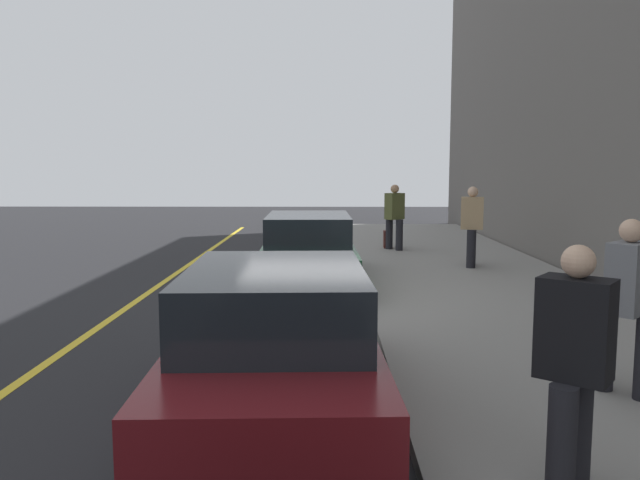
{
  "coord_description": "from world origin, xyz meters",
  "views": [
    {
      "loc": [
        -11.36,
        -0.29,
        2.41
      ],
      "look_at": [
        0.43,
        -0.16,
        1.05
      ],
      "focal_mm": 34.72,
      "sensor_mm": 36.0,
      "label": 1
    }
  ],
  "objects_px": {
    "pedestrian_tan_coat": "(472,224)",
    "parked_car_green": "(309,251)",
    "pedestrian_black_coat": "(573,363)",
    "pedestrian_grey_coat": "(627,302)",
    "parked_car_maroon": "(277,343)",
    "rolling_suitcase": "(387,239)",
    "pedestrian_olive_coat": "(394,215)"
  },
  "relations": [
    {
      "from": "parked_car_maroon",
      "to": "pedestrian_grey_coat",
      "type": "height_order",
      "value": "pedestrian_grey_coat"
    },
    {
      "from": "pedestrian_black_coat",
      "to": "rolling_suitcase",
      "type": "relative_size",
      "value": 2.05
    },
    {
      "from": "pedestrian_tan_coat",
      "to": "parked_car_green",
      "type": "bearing_deg",
      "value": 117.56
    },
    {
      "from": "pedestrian_grey_coat",
      "to": "parked_car_green",
      "type": "bearing_deg",
      "value": 28.15
    },
    {
      "from": "pedestrian_grey_coat",
      "to": "parked_car_maroon",
      "type": "bearing_deg",
      "value": 95.09
    },
    {
      "from": "parked_car_green",
      "to": "pedestrian_tan_coat",
      "type": "distance_m",
      "value": 4.22
    },
    {
      "from": "pedestrian_olive_coat",
      "to": "rolling_suitcase",
      "type": "relative_size",
      "value": 2.13
    },
    {
      "from": "pedestrian_grey_coat",
      "to": "pedestrian_tan_coat",
      "type": "height_order",
      "value": "pedestrian_tan_coat"
    },
    {
      "from": "parked_car_maroon",
      "to": "pedestrian_black_coat",
      "type": "bearing_deg",
      "value": -126.43
    },
    {
      "from": "parked_car_green",
      "to": "parked_car_maroon",
      "type": "bearing_deg",
      "value": 179.1
    },
    {
      "from": "parked_car_maroon",
      "to": "pedestrian_tan_coat",
      "type": "distance_m",
      "value": 9.35
    },
    {
      "from": "parked_car_maroon",
      "to": "parked_car_green",
      "type": "distance_m",
      "value": 6.58
    },
    {
      "from": "pedestrian_black_coat",
      "to": "rolling_suitcase",
      "type": "xyz_separation_m",
      "value": [
        13.5,
        -0.04,
        -0.68
      ]
    },
    {
      "from": "parked_car_maroon",
      "to": "pedestrian_olive_coat",
      "type": "xyz_separation_m",
      "value": [
        11.5,
        -2.36,
        0.36
      ]
    },
    {
      "from": "pedestrian_tan_coat",
      "to": "rolling_suitcase",
      "type": "relative_size",
      "value": 2.16
    },
    {
      "from": "parked_car_maroon",
      "to": "pedestrian_tan_coat",
      "type": "relative_size",
      "value": 2.44
    },
    {
      "from": "parked_car_maroon",
      "to": "rolling_suitcase",
      "type": "xyz_separation_m",
      "value": [
        11.89,
        -2.21,
        -0.36
      ]
    },
    {
      "from": "parked_car_green",
      "to": "pedestrian_olive_coat",
      "type": "bearing_deg",
      "value": -24.6
    },
    {
      "from": "parked_car_maroon",
      "to": "rolling_suitcase",
      "type": "height_order",
      "value": "parked_car_maroon"
    },
    {
      "from": "parked_car_maroon",
      "to": "parked_car_green",
      "type": "bearing_deg",
      "value": -0.9
    },
    {
      "from": "pedestrian_black_coat",
      "to": "pedestrian_grey_coat",
      "type": "bearing_deg",
      "value": -33.94
    },
    {
      "from": "pedestrian_grey_coat",
      "to": "pedestrian_tan_coat",
      "type": "bearing_deg",
      "value": -2.56
    },
    {
      "from": "pedestrian_tan_coat",
      "to": "rolling_suitcase",
      "type": "distance_m",
      "value": 3.81
    },
    {
      "from": "parked_car_maroon",
      "to": "parked_car_green",
      "type": "height_order",
      "value": "same"
    },
    {
      "from": "pedestrian_grey_coat",
      "to": "pedestrian_black_coat",
      "type": "distance_m",
      "value": 2.3
    },
    {
      "from": "parked_car_maroon",
      "to": "pedestrian_olive_coat",
      "type": "distance_m",
      "value": 11.75
    },
    {
      "from": "pedestrian_olive_coat",
      "to": "parked_car_maroon",
      "type": "bearing_deg",
      "value": 168.41
    },
    {
      "from": "parked_car_maroon",
      "to": "pedestrian_black_coat",
      "type": "height_order",
      "value": "pedestrian_black_coat"
    },
    {
      "from": "pedestrian_black_coat",
      "to": "pedestrian_olive_coat",
      "type": "height_order",
      "value": "pedestrian_olive_coat"
    },
    {
      "from": "rolling_suitcase",
      "to": "pedestrian_grey_coat",
      "type": "bearing_deg",
      "value": -173.84
    },
    {
      "from": "parked_car_maroon",
      "to": "parked_car_green",
      "type": "xyz_separation_m",
      "value": [
        6.58,
        -0.1,
        0.0
      ]
    },
    {
      "from": "parked_car_green",
      "to": "pedestrian_black_coat",
      "type": "relative_size",
      "value": 2.73
    }
  ]
}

